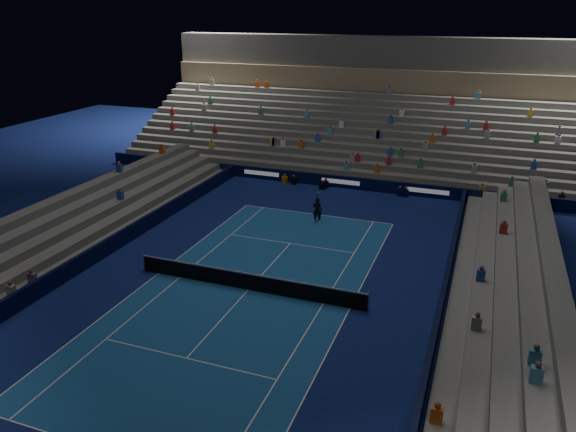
# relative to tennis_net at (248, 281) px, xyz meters

# --- Properties ---
(ground) EXTENTS (90.00, 90.00, 0.00)m
(ground) POSITION_rel_tennis_net_xyz_m (0.00, 0.00, -0.50)
(ground) COLOR #0E1954
(ground) RESTS_ON ground
(court_surface) EXTENTS (10.97, 23.77, 0.01)m
(court_surface) POSITION_rel_tennis_net_xyz_m (0.00, 0.00, -0.50)
(court_surface) COLOR #194E8B
(court_surface) RESTS_ON ground
(sponsor_barrier_far) EXTENTS (44.00, 0.25, 1.00)m
(sponsor_barrier_far) POSITION_rel_tennis_net_xyz_m (0.00, 18.50, -0.00)
(sponsor_barrier_far) COLOR black
(sponsor_barrier_far) RESTS_ON ground
(sponsor_barrier_east) EXTENTS (0.25, 37.00, 1.00)m
(sponsor_barrier_east) POSITION_rel_tennis_net_xyz_m (9.70, 0.00, -0.00)
(sponsor_barrier_east) COLOR black
(sponsor_barrier_east) RESTS_ON ground
(sponsor_barrier_west) EXTENTS (0.25, 37.00, 1.00)m
(sponsor_barrier_west) POSITION_rel_tennis_net_xyz_m (-9.70, 0.00, -0.00)
(sponsor_barrier_west) COLOR black
(sponsor_barrier_west) RESTS_ON ground
(grandstand_main) EXTENTS (44.00, 15.20, 11.20)m
(grandstand_main) POSITION_rel_tennis_net_xyz_m (0.00, 27.90, 2.87)
(grandstand_main) COLOR #5E5E5A
(grandstand_main) RESTS_ON ground
(grandstand_east) EXTENTS (5.00, 37.00, 2.50)m
(grandstand_east) POSITION_rel_tennis_net_xyz_m (13.17, 0.00, 0.41)
(grandstand_east) COLOR slate
(grandstand_east) RESTS_ON ground
(grandstand_west) EXTENTS (5.00, 37.00, 2.50)m
(grandstand_west) POSITION_rel_tennis_net_xyz_m (-13.17, 0.00, 0.41)
(grandstand_west) COLOR slate
(grandstand_west) RESTS_ON ground
(tennis_net) EXTENTS (12.90, 0.10, 1.10)m
(tennis_net) POSITION_rel_tennis_net_xyz_m (0.00, 0.00, 0.00)
(tennis_net) COLOR #B2B2B7
(tennis_net) RESTS_ON ground
(tennis_player) EXTENTS (0.68, 0.47, 1.78)m
(tennis_player) POSITION_rel_tennis_net_xyz_m (0.48, 10.49, 0.39)
(tennis_player) COLOR black
(tennis_player) RESTS_ON ground
(broadcast_camera) EXTENTS (0.59, 0.97, 0.61)m
(broadcast_camera) POSITION_rel_tennis_net_xyz_m (-1.28, 17.70, -0.19)
(broadcast_camera) COLOR black
(broadcast_camera) RESTS_ON ground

